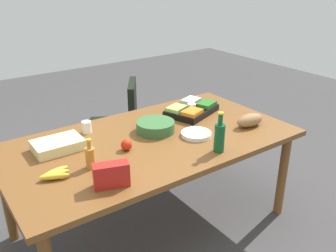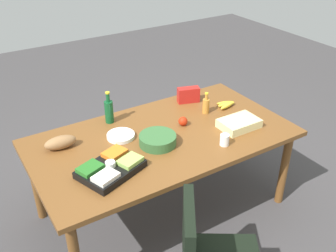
{
  "view_description": "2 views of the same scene",
  "coord_description": "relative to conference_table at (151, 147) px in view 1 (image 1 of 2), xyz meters",
  "views": [
    {
      "loc": [
        -1.27,
        -2.0,
        1.89
      ],
      "look_at": [
        0.12,
        -0.05,
        0.84
      ],
      "focal_mm": 38.97,
      "sensor_mm": 36.0,
      "label": 1
    },
    {
      "loc": [
        1.34,
        2.23,
        2.37
      ],
      "look_at": [
        -0.08,
        -0.05,
        0.8
      ],
      "focal_mm": 41.15,
      "sensor_mm": 36.0,
      "label": 2
    }
  ],
  "objects": [
    {
      "name": "ground_plane",
      "position": [
        0.0,
        0.0,
        -0.69
      ],
      "size": [
        10.0,
        10.0,
        0.0
      ],
      "primitive_type": "plane",
      "color": "#423F40"
    },
    {
      "name": "sheet_cake",
      "position": [
        -0.6,
        0.21,
        0.11
      ],
      "size": [
        0.32,
        0.22,
        0.07
      ],
      "primitive_type": "cube",
      "rotation": [
        0.0,
        0.0,
        -0.01
      ],
      "color": "beige",
      "rests_on": "conference_table"
    },
    {
      "name": "banana_bunch",
      "position": [
        -0.74,
        -0.12,
        0.1
      ],
      "size": [
        0.2,
        0.13,
        0.04
      ],
      "color": "yellow",
      "rests_on": "conference_table"
    },
    {
      "name": "salad_bowl",
      "position": [
        0.1,
        0.08,
        0.11
      ],
      "size": [
        0.3,
        0.3,
        0.08
      ],
      "primitive_type": "cylinder",
      "rotation": [
        0.0,
        0.0,
        0.05
      ],
      "color": "#356433",
      "rests_on": "conference_table"
    },
    {
      "name": "office_chair",
      "position": [
        0.24,
        1.01,
        -0.35
      ],
      "size": [
        0.66,
        0.66,
        0.89
      ],
      "color": "gray",
      "rests_on": "ground"
    },
    {
      "name": "bread_loaf",
      "position": [
        0.74,
        -0.25,
        0.12
      ],
      "size": [
        0.25,
        0.13,
        0.1
      ],
      "primitive_type": "ellipsoid",
      "rotation": [
        0.0,
        0.0,
        -0.07
      ],
      "color": "olive",
      "rests_on": "conference_table"
    },
    {
      "name": "paper_cup",
      "position": [
        -0.33,
        0.36,
        0.12
      ],
      "size": [
        0.07,
        0.07,
        0.09
      ],
      "primitive_type": "cylinder",
      "rotation": [
        0.0,
        0.0,
        0.05
      ],
      "color": "white",
      "rests_on": "conference_table"
    },
    {
      "name": "dressing_bottle",
      "position": [
        -0.52,
        -0.13,
        0.14
      ],
      "size": [
        0.07,
        0.07,
        0.19
      ],
      "color": "#BE7F30",
      "rests_on": "conference_table"
    },
    {
      "name": "chip_bag_red",
      "position": [
        -0.51,
        -0.39,
        0.14
      ],
      "size": [
        0.21,
        0.14,
        0.14
      ],
      "primitive_type": "cube",
      "rotation": [
        0.0,
        0.0,
        -0.32
      ],
      "color": "red",
      "rests_on": "conference_table"
    },
    {
      "name": "apple_red",
      "position": [
        -0.23,
        -0.05,
        0.11
      ],
      "size": [
        0.09,
        0.09,
        0.08
      ],
      "primitive_type": "sphere",
      "rotation": [
        0.0,
        0.0,
        0.21
      ],
      "color": "red",
      "rests_on": "conference_table"
    },
    {
      "name": "wine_bottle",
      "position": [
        0.26,
        -0.43,
        0.18
      ],
      "size": [
        0.08,
        0.08,
        0.28
      ],
      "color": "#114F27",
      "rests_on": "conference_table"
    },
    {
      "name": "conference_table",
      "position": [
        0.0,
        0.0,
        0.0
      ],
      "size": [
        2.07,
        1.12,
        0.76
      ],
      "color": "brown",
      "rests_on": "ground"
    },
    {
      "name": "paper_plate_stack",
      "position": [
        0.29,
        -0.15,
        0.09
      ],
      "size": [
        0.23,
        0.23,
        0.03
      ],
      "primitive_type": "cylinder",
      "rotation": [
        0.0,
        0.0,
        0.06
      ],
      "color": "white",
      "rests_on": "conference_table"
    },
    {
      "name": "veggie_tray",
      "position": [
        0.55,
        0.22,
        0.11
      ],
      "size": [
        0.5,
        0.42,
        0.09
      ],
      "color": "black",
      "rests_on": "conference_table"
    }
  ]
}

